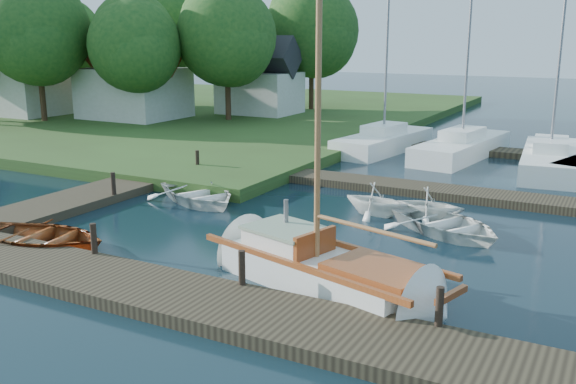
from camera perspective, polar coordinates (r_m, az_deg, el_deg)
The scene contains 28 objects.
ground at distance 19.60m, azimuth 0.00°, elevation -3.41°, with size 160.00×160.00×0.00m, color black.
near_dock at distance 14.85m, azimuth -11.14°, elevation -8.83°, with size 18.00×2.20×0.30m, color #2B2419.
left_dock at distance 25.65m, azimuth -13.77°, elevation 0.67°, with size 2.20×18.00×0.30m, color #2B2419.
far_dock at distance 24.65m, azimuth 11.31°, elevation 0.28°, with size 14.00×1.60×0.30m, color #2B2419.
shore at distance 53.58m, azimuth -15.59°, elevation 7.34°, with size 50.00×40.00×0.50m, color #30481D.
mooring_post_1 at distance 17.28m, azimuth -16.88°, elevation -3.97°, with size 0.16×0.16×0.80m, color black.
mooring_post_2 at distance 14.57m, azimuth -4.12°, elevation -6.72°, with size 0.16×0.16×0.80m, color black.
mooring_post_3 at distance 12.90m, azimuth 13.31°, elevation -9.87°, with size 0.16×0.16×0.80m, color black.
mooring_post_4 at distance 23.44m, azimuth -15.26°, elevation 0.74°, with size 0.16×0.16×0.80m, color black.
mooring_post_5 at distance 27.19m, azimuth -8.06°, elevation 2.85°, with size 0.16×0.16×0.80m, color black.
sailboat at distance 15.23m, azimuth 3.57°, elevation -7.21°, with size 7.41×3.84×9.83m.
dinghy at distance 19.23m, azimuth -21.18°, elevation -3.42°, with size 2.86×4.00×0.83m, color maroon.
tender_a at distance 22.92m, azimuth -7.95°, elevation 0.07°, with size 2.85×4.00×0.83m, color white.
tender_b at distance 21.32m, azimuth 7.86°, elevation -0.48°, with size 1.93×2.24×1.18m, color white.
tender_c at distance 19.71m, azimuth 13.95°, elevation -2.52°, with size 2.75×3.85×0.80m, color white.
tender_d at distance 21.09m, azimuth 12.51°, elevation -0.87°, with size 1.89×2.19×1.16m, color white.
marina_boat_0 at distance 33.22m, azimuth 8.50°, elevation 4.59°, with size 3.17×7.42×10.98m.
marina_boat_1 at distance 32.31m, azimuth 15.20°, elevation 4.00°, with size 3.22×8.18×10.94m.
marina_boat_2 at distance 30.40m, azimuth 22.25°, elevation 2.85°, with size 2.97×8.16×10.49m.
house_a at distance 43.55m, azimuth -13.56°, elevation 9.68°, with size 6.30×5.00×6.29m.
house_b at distance 47.93m, azimuth -22.44°, elevation 9.15°, with size 5.77×4.50×5.79m.
house_c at distance 44.89m, azimuth -2.52°, elevation 9.67°, with size 5.25×4.00×5.28m.
tree_1 at distance 43.52m, azimuth -21.40°, elevation 13.26°, with size 6.70×6.70×9.20m.
tree_2 at distance 40.67m, azimuth -13.44°, elevation 12.65°, with size 5.83×5.75×7.82m.
tree_3 at distance 41.42m, azimuth -5.43°, elevation 13.75°, with size 6.41×6.38×8.74m.
tree_4 at distance 49.38m, azimuth -10.80°, elevation 14.22°, with size 7.01×7.01×9.66m.
tree_5 at distance 53.34m, azimuth -19.03°, elevation 12.65°, with size 6.00×5.94×8.10m.
tree_7 at distance 47.39m, azimuth 2.16°, elevation 14.27°, with size 6.83×6.83×9.38m.
Camera 1 is at (8.85, -16.50, 5.79)m, focal length 40.00 mm.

